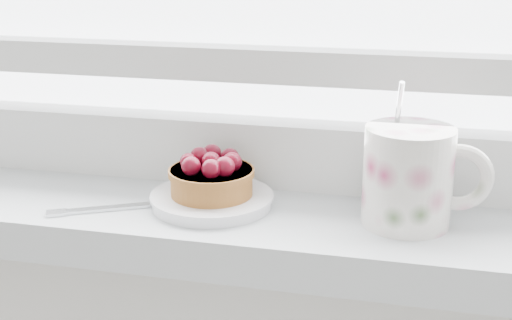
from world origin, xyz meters
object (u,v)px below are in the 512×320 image
(saucer, at_px, (212,200))
(floral_mug, at_px, (411,175))
(fork, at_px, (139,206))
(raspberry_tart, at_px, (212,176))

(saucer, height_order, floral_mug, floral_mug)
(floral_mug, height_order, fork, floral_mug)
(saucer, relative_size, floral_mug, 0.93)
(raspberry_tart, xyz_separation_m, floral_mug, (0.19, -0.00, 0.02))
(saucer, relative_size, fork, 0.74)
(raspberry_tart, height_order, floral_mug, floral_mug)
(raspberry_tart, distance_m, floral_mug, 0.19)
(saucer, distance_m, raspberry_tart, 0.03)
(fork, bearing_deg, floral_mug, 4.45)
(raspberry_tart, distance_m, fork, 0.08)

